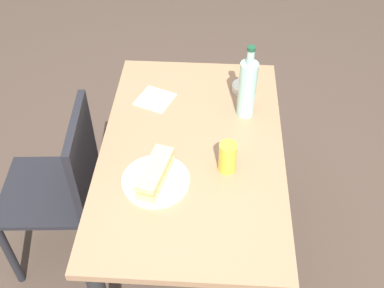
{
  "coord_description": "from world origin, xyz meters",
  "views": [
    {
      "loc": [
        -1.27,
        -0.07,
        2.01
      ],
      "look_at": [
        0.0,
        0.0,
        0.76
      ],
      "focal_mm": 43.49,
      "sensor_mm": 36.0,
      "label": 1
    }
  ],
  "objects_px": {
    "plate_near": "(156,181)",
    "baguette_sandwich_near": "(155,173)",
    "knife_near": "(141,178)",
    "beer_glass": "(228,157)",
    "olive_bowl": "(243,87)",
    "chair_far": "(65,184)",
    "dining_table": "(192,169)",
    "water_bottle": "(247,88)"
  },
  "relations": [
    {
      "from": "knife_near",
      "to": "beer_glass",
      "type": "xyz_separation_m",
      "value": [
        0.08,
        -0.31,
        0.04
      ]
    },
    {
      "from": "water_bottle",
      "to": "dining_table",
      "type": "bearing_deg",
      "value": 136.2
    },
    {
      "from": "baguette_sandwich_near",
      "to": "knife_near",
      "type": "height_order",
      "value": "baguette_sandwich_near"
    },
    {
      "from": "baguette_sandwich_near",
      "to": "olive_bowl",
      "type": "distance_m",
      "value": 0.64
    },
    {
      "from": "chair_far",
      "to": "water_bottle",
      "type": "bearing_deg",
      "value": -74.44
    },
    {
      "from": "chair_far",
      "to": "olive_bowl",
      "type": "distance_m",
      "value": 0.88
    },
    {
      "from": "plate_near",
      "to": "knife_near",
      "type": "relative_size",
      "value": 1.36
    },
    {
      "from": "water_bottle",
      "to": "chair_far",
      "type": "bearing_deg",
      "value": 105.56
    },
    {
      "from": "dining_table",
      "to": "beer_glass",
      "type": "distance_m",
      "value": 0.25
    },
    {
      "from": "chair_far",
      "to": "plate_near",
      "type": "xyz_separation_m",
      "value": [
        -0.19,
        -0.43,
        0.27
      ]
    },
    {
      "from": "water_bottle",
      "to": "olive_bowl",
      "type": "distance_m",
      "value": 0.19
    },
    {
      "from": "chair_far",
      "to": "beer_glass",
      "type": "xyz_separation_m",
      "value": [
        -0.11,
        -0.68,
        0.32
      ]
    },
    {
      "from": "water_bottle",
      "to": "knife_near",
      "type": "bearing_deg",
      "value": 136.22
    },
    {
      "from": "dining_table",
      "to": "olive_bowl",
      "type": "bearing_deg",
      "value": -28.84
    },
    {
      "from": "plate_near",
      "to": "olive_bowl",
      "type": "xyz_separation_m",
      "value": [
        0.55,
        -0.32,
        0.01
      ]
    },
    {
      "from": "chair_far",
      "to": "beer_glass",
      "type": "height_order",
      "value": "beer_glass"
    },
    {
      "from": "baguette_sandwich_near",
      "to": "water_bottle",
      "type": "height_order",
      "value": "water_bottle"
    },
    {
      "from": "dining_table",
      "to": "baguette_sandwich_near",
      "type": "height_order",
      "value": "baguette_sandwich_near"
    },
    {
      "from": "dining_table",
      "to": "baguette_sandwich_near",
      "type": "distance_m",
      "value": 0.28
    },
    {
      "from": "knife_near",
      "to": "beer_glass",
      "type": "bearing_deg",
      "value": -75.6
    },
    {
      "from": "chair_far",
      "to": "plate_near",
      "type": "distance_m",
      "value": 0.54
    },
    {
      "from": "dining_table",
      "to": "beer_glass",
      "type": "relative_size",
      "value": 9.34
    },
    {
      "from": "plate_near",
      "to": "knife_near",
      "type": "xyz_separation_m",
      "value": [
        0.0,
        0.05,
        0.01
      ]
    },
    {
      "from": "baguette_sandwich_near",
      "to": "olive_bowl",
      "type": "xyz_separation_m",
      "value": [
        0.55,
        -0.32,
        -0.03
      ]
    },
    {
      "from": "water_bottle",
      "to": "beer_glass",
      "type": "relative_size",
      "value": 2.65
    },
    {
      "from": "dining_table",
      "to": "olive_bowl",
      "type": "xyz_separation_m",
      "value": [
        0.37,
        -0.2,
        0.14
      ]
    },
    {
      "from": "knife_near",
      "to": "water_bottle",
      "type": "distance_m",
      "value": 0.56
    },
    {
      "from": "beer_glass",
      "to": "plate_near",
      "type": "bearing_deg",
      "value": 107.66
    },
    {
      "from": "knife_near",
      "to": "water_bottle",
      "type": "bearing_deg",
      "value": -43.78
    },
    {
      "from": "baguette_sandwich_near",
      "to": "beer_glass",
      "type": "relative_size",
      "value": 1.85
    },
    {
      "from": "dining_table",
      "to": "baguette_sandwich_near",
      "type": "bearing_deg",
      "value": 146.83
    },
    {
      "from": "chair_far",
      "to": "dining_table",
      "type": "bearing_deg",
      "value": -90.65
    },
    {
      "from": "dining_table",
      "to": "baguette_sandwich_near",
      "type": "xyz_separation_m",
      "value": [
        -0.18,
        0.12,
        0.17
      ]
    },
    {
      "from": "plate_near",
      "to": "olive_bowl",
      "type": "distance_m",
      "value": 0.64
    },
    {
      "from": "plate_near",
      "to": "baguette_sandwich_near",
      "type": "xyz_separation_m",
      "value": [
        0.0,
        -0.0,
        0.04
      ]
    },
    {
      "from": "knife_near",
      "to": "olive_bowl",
      "type": "height_order",
      "value": "olive_bowl"
    },
    {
      "from": "chair_far",
      "to": "beer_glass",
      "type": "distance_m",
      "value": 0.76
    },
    {
      "from": "dining_table",
      "to": "knife_near",
      "type": "relative_size",
      "value": 6.31
    },
    {
      "from": "plate_near",
      "to": "baguette_sandwich_near",
      "type": "distance_m",
      "value": 0.04
    },
    {
      "from": "dining_table",
      "to": "beer_glass",
      "type": "xyz_separation_m",
      "value": [
        -0.1,
        -0.13,
        0.19
      ]
    },
    {
      "from": "plate_near",
      "to": "chair_far",
      "type": "bearing_deg",
      "value": 66.23
    },
    {
      "from": "chair_far",
      "to": "beer_glass",
      "type": "relative_size",
      "value": 6.92
    }
  ]
}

